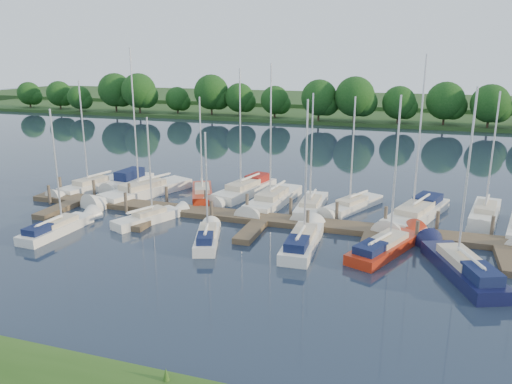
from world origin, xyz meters
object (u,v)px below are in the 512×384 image
(dock, at_px, (261,222))
(sailboat_n_0, at_px, (91,187))
(motorboat, at_px, (129,182))
(sailboat_n_5, at_px, (271,202))
(sailboat_s_2, at_px, (207,238))

(dock, relative_size, sailboat_n_0, 3.93)
(motorboat, distance_m, sailboat_n_5, 14.60)
(dock, xyz_separation_m, motorboat, (-15.07, 6.57, 0.18))
(motorboat, relative_size, sailboat_s_2, 0.81)
(dock, distance_m, sailboat_s_2, 5.12)
(sailboat_n_0, height_order, motorboat, sailboat_n_0)
(dock, distance_m, motorboat, 16.44)
(sailboat_n_0, distance_m, sailboat_s_2, 17.53)
(motorboat, height_order, sailboat_s_2, sailboat_s_2)
(sailboat_n_0, bearing_deg, dock, -179.29)
(dock, height_order, sailboat_n_0, sailboat_n_0)
(dock, bearing_deg, sailboat_n_5, 97.04)
(sailboat_n_0, bearing_deg, sailboat_s_2, 164.10)
(motorboat, bearing_deg, dock, 161.53)
(sailboat_n_0, relative_size, sailboat_n_5, 0.87)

